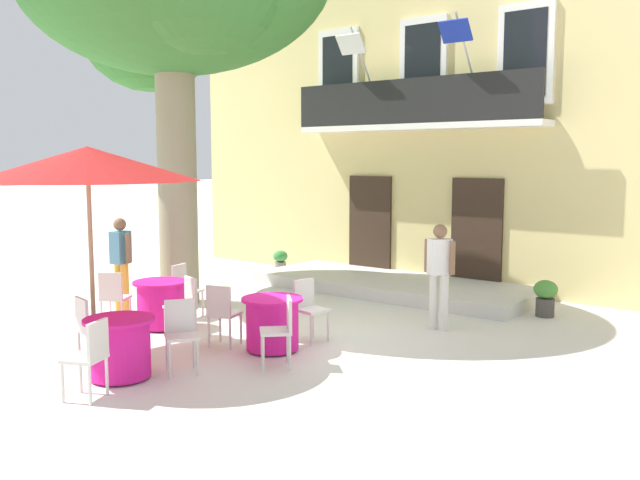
% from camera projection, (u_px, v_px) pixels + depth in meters
% --- Properties ---
extents(ground_plane, '(120.00, 120.00, 0.00)m').
position_uv_depth(ground_plane, '(306.00, 337.00, 10.42)').
color(ground_plane, silver).
extents(building_facade, '(13.00, 5.09, 7.50)m').
position_uv_depth(building_facade, '(466.00, 113.00, 15.98)').
color(building_facade, '#DBC67F').
rests_on(building_facade, ground).
extents(entrance_step_platform, '(5.79, 2.20, 0.25)m').
position_uv_depth(entrance_step_platform, '(393.00, 285.00, 14.01)').
color(entrance_step_platform, silver).
rests_on(entrance_step_platform, ground).
extents(cafe_table_near_tree, '(0.86, 0.86, 0.76)m').
position_uv_depth(cafe_table_near_tree, '(272.00, 323.00, 9.66)').
color(cafe_table_near_tree, '#DB1984').
rests_on(cafe_table_near_tree, ground).
extents(cafe_chair_near_tree_0, '(0.46, 0.46, 0.91)m').
position_uv_depth(cafe_chair_near_tree_0, '(308.00, 305.00, 10.20)').
color(cafe_chair_near_tree_0, silver).
rests_on(cafe_chair_near_tree_0, ground).
extents(cafe_chair_near_tree_1, '(0.50, 0.50, 0.91)m').
position_uv_depth(cafe_chair_near_tree_1, '(222.00, 311.00, 9.83)').
color(cafe_chair_near_tree_1, silver).
rests_on(cafe_chair_near_tree_1, ground).
extents(cafe_chair_near_tree_2, '(0.57, 0.57, 0.91)m').
position_uv_depth(cafe_chair_near_tree_2, '(281.00, 327.00, 8.91)').
color(cafe_chair_near_tree_2, silver).
rests_on(cafe_chair_near_tree_2, ground).
extents(cafe_table_middle, '(0.86, 0.86, 0.76)m').
position_uv_depth(cafe_table_middle, '(120.00, 347.00, 8.43)').
color(cafe_table_middle, '#DB1984').
rests_on(cafe_table_middle, ground).
extents(cafe_chair_middle_0, '(0.48, 0.48, 0.91)m').
position_uv_depth(cafe_chair_middle_0, '(90.00, 326.00, 8.94)').
color(cafe_chair_middle_0, silver).
rests_on(cafe_chair_middle_0, ground).
extents(cafe_chair_middle_1, '(0.53, 0.53, 0.91)m').
position_uv_depth(cafe_chair_middle_1, '(90.00, 354.00, 7.67)').
color(cafe_chair_middle_1, silver).
rests_on(cafe_chair_middle_1, ground).
extents(cafe_chair_middle_2, '(0.56, 0.56, 0.91)m').
position_uv_depth(cafe_chair_middle_2, '(181.00, 330.00, 8.71)').
color(cafe_chair_middle_2, silver).
rests_on(cafe_chair_middle_2, ground).
extents(cafe_table_front, '(0.86, 0.86, 0.76)m').
position_uv_depth(cafe_table_front, '(161.00, 304.00, 10.96)').
color(cafe_table_front, '#DB1984').
rests_on(cafe_table_front, ground).
extents(cafe_chair_front_0, '(0.50, 0.50, 0.91)m').
position_uv_depth(cafe_chair_front_0, '(185.00, 303.00, 10.38)').
color(cafe_chair_front_0, silver).
rests_on(cafe_chair_front_0, ground).
extents(cafe_chair_front_1, '(0.49, 0.49, 0.91)m').
position_uv_depth(cafe_chair_front_1, '(184.00, 287.00, 11.65)').
color(cafe_chair_front_1, silver).
rests_on(cafe_chair_front_1, ground).
extents(cafe_chair_front_2, '(0.55, 0.55, 0.91)m').
position_uv_depth(cafe_chair_front_2, '(114.00, 295.00, 10.96)').
color(cafe_chair_front_2, silver).
rests_on(cafe_chair_front_2, ground).
extents(cafe_umbrella, '(2.90, 2.90, 2.85)m').
position_uv_depth(cafe_umbrella, '(88.00, 165.00, 8.93)').
color(cafe_umbrella, '#997A56').
rests_on(cafe_umbrella, ground).
extents(ground_planter_left, '(0.34, 0.34, 0.55)m').
position_uv_depth(ground_planter_left, '(280.00, 261.00, 16.15)').
color(ground_planter_left, slate).
rests_on(ground_planter_left, ground).
extents(ground_planter_right, '(0.40, 0.40, 0.63)m').
position_uv_depth(ground_planter_right, '(545.00, 296.00, 11.76)').
color(ground_planter_right, '#47423D').
rests_on(ground_planter_right, ground).
extents(pedestrian_near_entrance, '(0.53, 0.40, 1.68)m').
position_uv_depth(pedestrian_near_entrance, '(439.00, 270.00, 10.77)').
color(pedestrian_near_entrance, silver).
rests_on(pedestrian_near_entrance, ground).
extents(pedestrian_mid_plaza, '(0.53, 0.39, 1.67)m').
position_uv_depth(pedestrian_mid_plaza, '(121.00, 259.00, 11.99)').
color(pedestrian_mid_plaza, gold).
rests_on(pedestrian_mid_plaza, ground).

